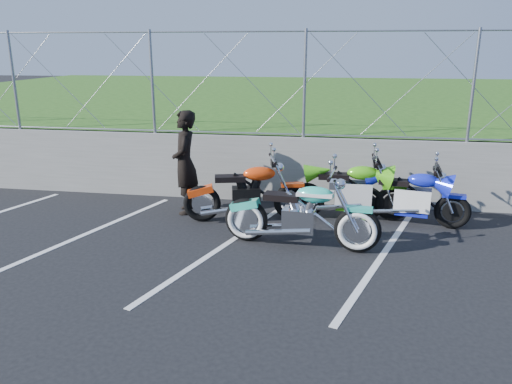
% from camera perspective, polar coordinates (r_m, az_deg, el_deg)
% --- Properties ---
extents(ground, '(90.00, 90.00, 0.00)m').
position_cam_1_polar(ground, '(6.95, -5.43, -9.16)').
color(ground, black).
rests_on(ground, ground).
extents(retaining_wall, '(30.00, 0.22, 1.30)m').
position_cam_1_polar(retaining_wall, '(9.97, -0.42, 2.77)').
color(retaining_wall, slate).
rests_on(retaining_wall, ground).
extents(grass_field, '(30.00, 20.00, 1.30)m').
position_cam_1_polar(grass_field, '(19.76, 4.63, 9.43)').
color(grass_field, '#265015').
rests_on(grass_field, ground).
extents(chain_link_fence, '(28.00, 0.03, 2.00)m').
position_cam_1_polar(chain_link_fence, '(9.72, -0.44, 12.27)').
color(chain_link_fence, gray).
rests_on(chain_link_fence, retaining_wall).
extents(parking_lines, '(18.29, 4.31, 0.01)m').
position_cam_1_polar(parking_lines, '(7.67, 5.27, -6.61)').
color(parking_lines, silver).
rests_on(parking_lines, ground).
extents(cruiser_turquoise, '(2.43, 0.77, 1.21)m').
position_cam_1_polar(cruiser_turquoise, '(7.64, 5.33, -2.84)').
color(cruiser_turquoise, black).
rests_on(cruiser_turquoise, ground).
extents(naked_orange, '(2.21, 0.81, 1.12)m').
position_cam_1_polar(naked_orange, '(8.78, -0.81, -0.26)').
color(naked_orange, black).
rests_on(naked_orange, ground).
extents(sportbike_green, '(2.15, 0.77, 1.12)m').
position_cam_1_polar(sportbike_green, '(9.01, 10.87, -0.11)').
color(sportbike_green, black).
rests_on(sportbike_green, ground).
extents(sportbike_blue, '(2.00, 0.71, 1.05)m').
position_cam_1_polar(sportbike_blue, '(9.01, 17.32, -0.77)').
color(sportbike_blue, black).
rests_on(sportbike_blue, ground).
extents(person_standing, '(0.61, 0.78, 1.89)m').
position_cam_1_polar(person_standing, '(9.19, -8.13, 3.35)').
color(person_standing, black).
rests_on(person_standing, ground).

